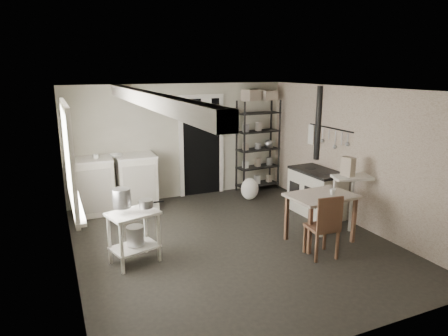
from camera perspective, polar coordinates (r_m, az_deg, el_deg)
name	(u,v)px	position (r m, az deg, el deg)	size (l,w,h in m)	color
floor	(232,242)	(6.21, 1.13, -10.51)	(5.00, 5.00, 0.00)	black
ceiling	(233,89)	(5.66, 1.24, 11.18)	(5.00, 5.00, 0.00)	beige
wall_back	(180,142)	(8.12, -6.27, 3.77)	(4.50, 0.02, 2.30)	#BCB7A0
wall_front	(348,231)	(3.82, 17.33, -8.56)	(4.50, 0.02, 2.30)	#BCB7A0
wall_left	(68,187)	(5.32, -21.38, -2.54)	(0.02, 5.00, 2.30)	#BCB7A0
wall_right	(353,156)	(7.06, 18.00, 1.63)	(0.02, 5.00, 2.30)	#BCB7A0
window	(67,156)	(5.44, -21.50, 1.59)	(0.12, 1.76, 1.28)	silver
doorway	(202,147)	(8.26, -3.20, 2.95)	(0.96, 0.10, 2.08)	silver
ceiling_beam	(148,99)	(5.28, -10.83, 9.65)	(0.18, 5.00, 0.18)	silver
wallpaper_panel	(353,156)	(7.05, 17.94, 1.62)	(0.01, 5.00, 2.30)	#BDAD99
utensil_rail	(329,128)	(7.40, 14.82, 5.54)	(0.06, 1.20, 0.44)	#B1B0B3
prep_table	(134,235)	(5.58, -12.73, -9.34)	(0.64, 0.45, 0.73)	silver
stockpot	(122,198)	(5.38, -14.41, -4.19)	(0.23, 0.23, 0.25)	#B1B0B3
saucepan	(146,203)	(5.38, -11.10, -5.00)	(0.19, 0.19, 0.11)	#B1B0B3
bucket	(135,235)	(5.61, -12.56, -9.37)	(0.23, 0.23, 0.26)	#B1B0B3
base_cabinets	(116,186)	(7.67, -15.23, -2.54)	(1.56, 0.67, 1.02)	beige
mixing_bowl	(116,161)	(7.52, -15.11, 1.03)	(0.29, 0.29, 0.07)	silver
counter_cup	(96,162)	(7.42, -17.82, 0.76)	(0.11, 0.11, 0.09)	silver
shelf_rack	(258,147)	(8.59, 4.87, 3.01)	(0.92, 0.36, 1.94)	black
shelf_jar	(245,129)	(8.39, 3.05, 5.61)	(0.08, 0.08, 0.17)	silver
storage_box_a	(251,97)	(8.41, 3.90, 10.08)	(0.33, 0.29, 0.22)	#BDAE98
storage_box_b	(268,98)	(8.57, 6.35, 9.96)	(0.31, 0.28, 0.20)	#BDAE98
stove	(317,191)	(7.40, 13.08, -3.18)	(0.58, 1.04, 0.82)	beige
stovepipe	(318,123)	(7.68, 13.31, 6.23)	(0.12, 0.12, 1.50)	black
side_ledge	(350,206)	(6.76, 17.56, -5.22)	(0.61, 0.33, 0.93)	silver
oats_box	(348,171)	(6.58, 17.27, -0.43)	(0.12, 0.20, 0.30)	#BDAE98
work_table	(320,218)	(6.28, 13.57, -6.89)	(0.98, 0.69, 0.74)	#BFB2A3
table_cup	(333,191)	(6.19, 15.27, -3.17)	(0.09, 0.09, 0.09)	silver
chair	(322,224)	(5.76, 13.81, -7.72)	(0.38, 0.40, 0.92)	#533323
flour_sack	(250,188)	(8.08, 3.71, -2.87)	(0.37, 0.31, 0.44)	white
floor_crock	(320,231)	(6.58, 13.52, -8.78)	(0.13, 0.13, 0.16)	silver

